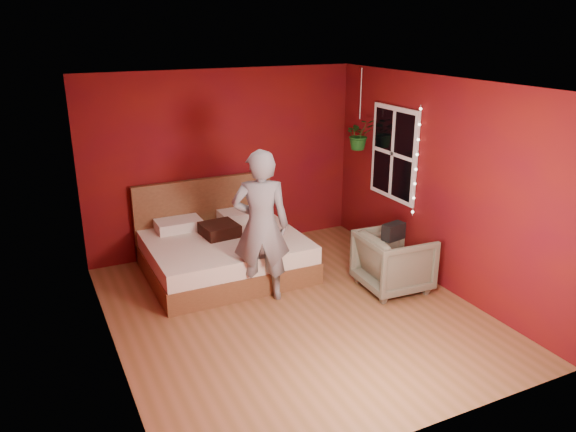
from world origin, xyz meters
name	(u,v)px	position (x,y,z in m)	size (l,w,h in m)	color
floor	(293,311)	(0.00, 0.00, 0.00)	(4.50, 4.50, 0.00)	brown
room_walls	(294,172)	(0.00, 0.00, 1.68)	(4.04, 4.54, 2.62)	maroon
window	(394,154)	(1.97, 0.90, 1.50)	(0.05, 0.97, 1.27)	white
fairy_lights	(416,162)	(1.94, 0.37, 1.50)	(0.04, 0.04, 1.45)	silver
bed	(223,251)	(-0.34, 1.44, 0.29)	(2.02, 1.72, 1.11)	brown
person	(261,226)	(-0.18, 0.50, 0.92)	(0.67, 0.44, 1.85)	slate
armchair	(394,261)	(1.40, 0.00, 0.37)	(0.79, 0.81, 0.74)	#61614D
handbag	(394,231)	(1.26, -0.14, 0.84)	(0.28, 0.14, 0.20)	black
throw_pillow	(220,230)	(-0.37, 1.47, 0.59)	(0.45, 0.45, 0.16)	#321710
hanging_plant	(359,134)	(1.75, 1.45, 1.69)	(0.43, 0.38, 1.13)	silver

